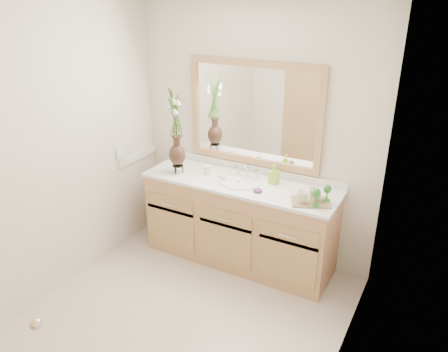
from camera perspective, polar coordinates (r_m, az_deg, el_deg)
The scene contains 20 objects.
floor at distance 3.72m, azimuth -5.60°, elevation -18.24°, with size 2.60×2.60×0.00m, color beige.
wall_back at distance 4.12m, azimuth 3.96°, elevation 5.38°, with size 2.40×0.02×2.40m, color beige.
wall_front at distance 2.28m, azimuth -25.95°, elevation -12.84°, with size 2.40×0.02×2.40m, color beige.
wall_left at distance 3.84m, azimuth -21.30°, elevation 2.49°, with size 0.02×2.60×2.40m, color beige.
wall_right at distance 2.62m, azimuth 15.71°, elevation -6.28°, with size 0.02×2.60×2.40m, color beige.
vanity at distance 4.20m, azimuth 2.00°, elevation -6.12°, with size 1.80×0.55×0.80m.
counter at distance 4.02m, azimuth 2.08°, elevation -0.94°, with size 1.84×0.57×0.03m, color white.
sink at distance 4.02m, azimuth 1.96°, elevation -1.54°, with size 0.38×0.34×0.23m.
mirror at distance 4.04m, azimuth 3.91°, elevation 8.07°, with size 1.32×0.04×0.97m.
switch_plate at distance 4.40m, azimuth -13.34°, elevation 2.93°, with size 0.02×0.12×0.12m, color white.
flower_vase at distance 4.06m, azimuth -6.32°, elevation 7.24°, with size 0.19×0.19×0.77m.
tumbler at distance 4.16m, azimuth -2.20°, elevation 0.75°, with size 0.06×0.06×0.08m, color silver.
soap_dish at distance 4.06m, azimuth -0.20°, elevation -0.26°, with size 0.11×0.11×0.03m.
soap_bottle at distance 3.98m, azimuth 6.53°, elevation 0.15°, with size 0.07×0.07×0.16m, color #9ADE34.
purple_dish at distance 3.81m, azimuth 4.42°, elevation -1.88°, with size 0.09×0.07×0.03m, color #5E2571.
tray at distance 3.68m, azimuth 11.25°, elevation -3.35°, with size 0.31×0.21×0.02m, color brown.
mug_left at distance 3.64m, azimuth 10.15°, elevation -2.62°, with size 0.10×0.09×0.10m, color silver.
mug_right at distance 3.69m, azimuth 11.76°, elevation -2.29°, with size 0.11×0.10×0.11m, color silver.
goblet_front at distance 3.57m, azimuth 12.01°, elevation -2.35°, with size 0.07×0.07×0.15m.
goblet_back at distance 3.68m, azimuth 13.36°, elevation -1.80°, with size 0.06×0.06×0.14m.
Camera 1 is at (1.64, -2.27, 2.45)m, focal length 35.00 mm.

